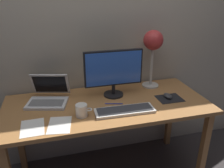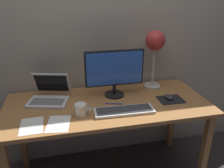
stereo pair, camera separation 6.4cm
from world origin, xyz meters
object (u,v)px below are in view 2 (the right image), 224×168
(monitor, at_px, (114,71))
(keyboard_main, at_px, (124,111))
(laptop, at_px, (50,93))
(pen, at_px, (114,104))
(mouse, at_px, (169,97))
(coffee_mug, at_px, (81,110))
(desk_lamp, at_px, (155,44))

(monitor, relative_size, keyboard_main, 1.09)
(laptop, bearing_deg, keyboard_main, -31.96)
(monitor, relative_size, pen, 3.44)
(keyboard_main, distance_m, laptop, 0.63)
(keyboard_main, distance_m, mouse, 0.43)
(mouse, bearing_deg, coffee_mug, -171.64)
(laptop, relative_size, coffee_mug, 3.09)
(pen, bearing_deg, coffee_mug, -156.67)
(monitor, height_order, mouse, monitor)
(monitor, distance_m, mouse, 0.49)
(keyboard_main, height_order, mouse, mouse)
(laptop, height_order, mouse, laptop)
(monitor, height_order, pen, monitor)
(mouse, distance_m, pen, 0.46)
(laptop, bearing_deg, monitor, -4.14)
(laptop, bearing_deg, mouse, -12.11)
(monitor, bearing_deg, keyboard_main, -89.02)
(keyboard_main, relative_size, mouse, 4.62)
(laptop, height_order, coffee_mug, laptop)
(mouse, relative_size, coffee_mug, 0.81)
(desk_lamp, bearing_deg, pen, -148.14)
(keyboard_main, relative_size, laptop, 1.22)
(coffee_mug, bearing_deg, monitor, 41.55)
(keyboard_main, bearing_deg, mouse, 17.30)
(coffee_mug, xyz_separation_m, pen, (0.27, 0.11, -0.04))
(desk_lamp, bearing_deg, laptop, -175.75)
(keyboard_main, relative_size, desk_lamp, 0.86)
(monitor, height_order, desk_lamp, desk_lamp)
(mouse, bearing_deg, monitor, 158.52)
(monitor, bearing_deg, coffee_mug, -138.45)
(desk_lamp, relative_size, coffee_mug, 4.35)
(mouse, height_order, coffee_mug, coffee_mug)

